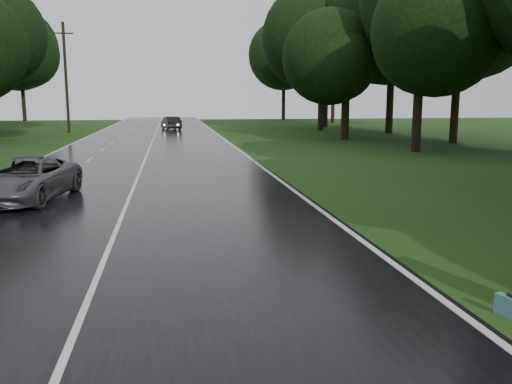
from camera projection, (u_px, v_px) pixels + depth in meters
ground at (99, 274)px, 10.27m from camera, size 160.00×160.00×0.00m
road at (145, 159)px, 29.73m from camera, size 12.00×140.00×0.04m
lane_center at (145, 159)px, 29.72m from camera, size 0.12×140.00×0.01m
grey_car at (25, 179)px, 17.46m from camera, size 3.14×5.33×1.39m
far_car at (171, 123)px, 58.19m from camera, size 2.32×4.52×1.42m
suitcase at (509, 307)px, 8.19m from camera, size 0.25×0.49×0.34m
utility_pole_far at (69, 133)px, 53.03m from camera, size 1.80×0.28×10.64m
tree_right_d at (415, 152)px, 34.22m from camera, size 8.44×8.44×13.19m
tree_right_e at (344, 139)px, 44.64m from camera, size 7.31×7.31×11.42m
tree_right_f at (320, 131)px, 57.27m from camera, size 10.63×10.63×16.61m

